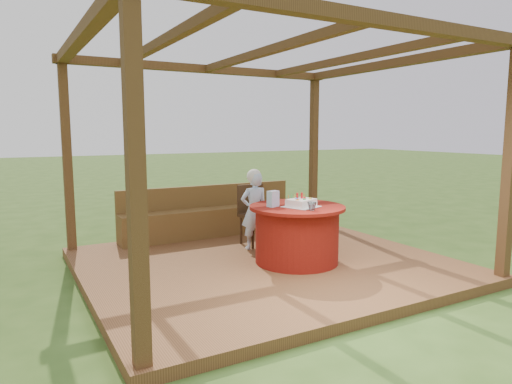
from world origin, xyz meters
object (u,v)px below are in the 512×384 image
Objects in this scene: birthday_cake at (301,203)px; bench at (212,219)px; table at (297,234)px; chair at (254,211)px; elderly_woman at (254,208)px; drinking_glass at (312,206)px; gift_bag at (273,199)px.

bench is at bearing 99.06° from birthday_cake.
table is 1.38× the size of chair.
drinking_glass is at bearing -84.72° from elderly_woman.
gift_bag is 1.83× the size of drinking_glass.
drinking_glass reaches higher than bench.
bench is 14.83× the size of gift_bag.
table is at bearing -89.93° from chair.
chair reaches higher than drinking_glass.
chair is 8.00× the size of drinking_glass.
birthday_cake is (0.00, -0.09, 0.42)m from table.
elderly_woman reaches higher than bench.
bench is at bearing 99.26° from elderly_woman.
birthday_cake is 2.38× the size of gift_bag.
bench reaches higher than table.
bench is at bearing 99.43° from table.
birthday_cake is at bearing -89.89° from chair.
chair is at bearing 60.85° from elderly_woman.
bench is 0.92m from chair.
birthday_cake is at bearing -80.94° from bench.
gift_bag is at bearing -101.37° from elderly_woman.
chair is 1.84× the size of birthday_cake.
elderly_woman is at bearing -80.74° from bench.
chair is 1.26m from birthday_cake.
table is at bearing 90.67° from birthday_cake.
chair reaches higher than bench.
bench is at bearing 111.36° from chair.
elderly_woman reaches higher than birthday_cake.
table is 2.53× the size of birthday_cake.
bench is 1.15m from elderly_woman.
chair is 1.14m from gift_bag.
gift_bag is (-0.30, -1.04, 0.35)m from chair.
elderly_woman is at bearing 95.28° from drinking_glass.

